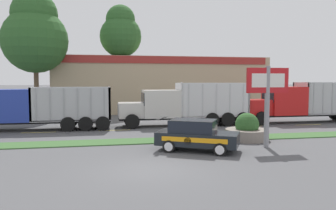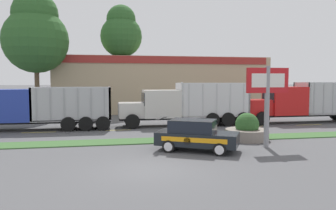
# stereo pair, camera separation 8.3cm
# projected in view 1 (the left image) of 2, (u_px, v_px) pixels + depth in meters

# --- Properties ---
(ground_plane) EXTENTS (600.00, 600.00, 0.00)m
(ground_plane) POSITION_uv_depth(u_px,v_px,m) (150.00, 169.00, 13.71)
(ground_plane) COLOR #515154
(grass_verge) EXTENTS (120.00, 1.91, 0.06)m
(grass_verge) POSITION_uv_depth(u_px,v_px,m) (136.00, 141.00, 19.93)
(grass_verge) COLOR #3D6633
(grass_verge) RESTS_ON ground_plane
(centre_line_3) EXTENTS (2.40, 0.14, 0.01)m
(centre_line_3) POSITION_uv_depth(u_px,v_px,m) (38.00, 132.00, 23.53)
(centre_line_3) COLOR yellow
(centre_line_3) RESTS_ON ground_plane
(centre_line_4) EXTENTS (2.40, 0.14, 0.01)m
(centre_line_4) POSITION_uv_depth(u_px,v_px,m) (114.00, 130.00, 24.56)
(centre_line_4) COLOR yellow
(centre_line_4) RESTS_ON ground_plane
(centre_line_5) EXTENTS (2.40, 0.14, 0.01)m
(centre_line_5) POSITION_uv_depth(u_px,v_px,m) (184.00, 128.00, 25.59)
(centre_line_5) COLOR yellow
(centre_line_5) RESTS_ON ground_plane
(centre_line_6) EXTENTS (2.40, 0.14, 0.01)m
(centre_line_6) POSITION_uv_depth(u_px,v_px,m) (249.00, 126.00, 26.62)
(centre_line_6) COLOR yellow
(centre_line_6) RESTS_ON ground_plane
(centre_line_7) EXTENTS (2.40, 0.14, 0.01)m
(centre_line_7) POSITION_uv_depth(u_px,v_px,m) (308.00, 125.00, 27.65)
(centre_line_7) COLOR yellow
(centre_line_7) RESTS_ON ground_plane
(dump_truck_lead) EXTENTS (10.93, 2.67, 3.23)m
(dump_truck_lead) POSITION_uv_depth(u_px,v_px,m) (26.00, 109.00, 24.40)
(dump_truck_lead) COLOR black
(dump_truck_lead) RESTS_ON ground_plane
(dump_truck_mid) EXTENTS (10.74, 2.64, 3.60)m
(dump_truck_mid) POSITION_uv_depth(u_px,v_px,m) (175.00, 106.00, 26.97)
(dump_truck_mid) COLOR black
(dump_truck_mid) RESTS_ON ground_plane
(dump_truck_far_right) EXTENTS (11.79, 2.72, 3.62)m
(dump_truck_far_right) POSITION_uv_depth(u_px,v_px,m) (296.00, 103.00, 29.10)
(dump_truck_far_right) COLOR black
(dump_truck_far_right) RESTS_ON ground_plane
(rally_car) EXTENTS (4.60, 3.64, 1.69)m
(rally_car) POSITION_uv_depth(u_px,v_px,m) (196.00, 135.00, 17.30)
(rally_car) COLOR black
(rally_car) RESTS_ON ground_plane
(store_sign_post) EXTENTS (2.44, 0.28, 4.52)m
(store_sign_post) POSITION_uv_depth(u_px,v_px,m) (267.00, 91.00, 18.09)
(store_sign_post) COLOR gray
(store_sign_post) RESTS_ON ground_plane
(stone_planter) EXTENTS (2.69, 2.69, 1.71)m
(stone_planter) POSITION_uv_depth(u_px,v_px,m) (247.00, 131.00, 20.54)
(stone_planter) COLOR gray
(stone_planter) RESTS_ON ground_plane
(store_building_backdrop) EXTENTS (24.87, 12.10, 6.47)m
(store_building_backdrop) POSITION_uv_depth(u_px,v_px,m) (158.00, 84.00, 42.38)
(store_building_backdrop) COLOR tan
(store_building_backdrop) RESTS_ON ground_plane
(tree_behind_left) EXTENTS (6.46, 6.46, 12.57)m
(tree_behind_left) POSITION_uv_depth(u_px,v_px,m) (35.00, 34.00, 32.67)
(tree_behind_left) COLOR brown
(tree_behind_left) RESTS_ON ground_plane
(tree_behind_right) EXTENTS (4.66, 4.66, 12.20)m
(tree_behind_right) POSITION_uv_depth(u_px,v_px,m) (121.00, 33.00, 36.75)
(tree_behind_right) COLOR brown
(tree_behind_right) RESTS_ON ground_plane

